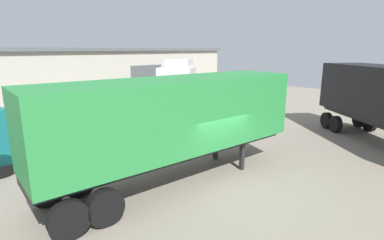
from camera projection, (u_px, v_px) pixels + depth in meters
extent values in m
plane|color=gray|center=(217.00, 181.00, 11.44)|extent=(60.00, 60.00, 0.00)
cube|color=#B7B2A3|center=(42.00, 83.00, 22.77)|extent=(33.24, 6.79, 4.77)
cube|color=#565B60|center=(38.00, 49.00, 22.19)|extent=(33.74, 7.29, 0.25)
cube|color=#4C5156|center=(147.00, 86.00, 25.68)|extent=(3.20, 0.08, 3.60)
cube|color=silver|center=(177.00, 89.00, 22.11)|extent=(3.42, 3.40, 3.15)
cube|color=silver|center=(179.00, 63.00, 21.65)|extent=(2.68, 2.58, 0.60)
cube|color=black|center=(161.00, 80.00, 22.15)|extent=(1.77, 1.27, 1.13)
cube|color=#232326|center=(218.00, 109.00, 21.94)|extent=(3.83, 4.27, 0.24)
cylinder|color=#B2B2B7|center=(209.00, 114.00, 21.12)|extent=(1.09, 1.22, 0.56)
cylinder|color=black|center=(166.00, 112.00, 21.51)|extent=(0.80, 0.96, 0.97)
cylinder|color=black|center=(173.00, 107.00, 23.62)|extent=(0.80, 0.96, 0.97)
cylinder|color=black|center=(224.00, 114.00, 20.83)|extent=(0.80, 0.96, 0.97)
cylinder|color=black|center=(226.00, 108.00, 22.94)|extent=(0.80, 0.96, 0.97)
cylinder|color=black|center=(237.00, 115.00, 20.68)|extent=(0.80, 0.96, 0.97)
cylinder|color=black|center=(238.00, 109.00, 22.79)|extent=(0.80, 0.96, 0.97)
cube|color=#28843D|center=(174.00, 114.00, 10.80)|extent=(10.31, 3.59, 2.56)
cube|color=#232326|center=(175.00, 151.00, 11.13)|extent=(10.22, 2.84, 0.24)
cube|color=#232326|center=(215.00, 147.00, 13.63)|extent=(0.18, 0.18, 1.11)
cube|color=#232326|center=(242.00, 157.00, 12.42)|extent=(0.18, 0.18, 1.11)
cylinder|color=black|center=(78.00, 182.00, 10.12)|extent=(1.12, 0.42, 1.10)
cylinder|color=black|center=(105.00, 208.00, 8.46)|extent=(1.12, 0.42, 1.10)
cylinder|color=black|center=(47.00, 190.00, 9.51)|extent=(1.12, 0.42, 1.10)
cylinder|color=black|center=(69.00, 220.00, 7.85)|extent=(1.12, 0.42, 1.10)
cylinder|color=black|center=(370.00, 123.00, 18.27)|extent=(0.87, 0.97, 1.01)
cylinder|color=black|center=(336.00, 124.00, 18.05)|extent=(0.87, 0.97, 1.01)
cylinder|color=black|center=(359.00, 119.00, 19.24)|extent=(0.87, 0.97, 1.01)
cylinder|color=black|center=(327.00, 120.00, 19.02)|extent=(0.87, 0.97, 1.01)
cylinder|color=black|center=(1.00, 166.00, 11.67)|extent=(0.99, 0.40, 0.97)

